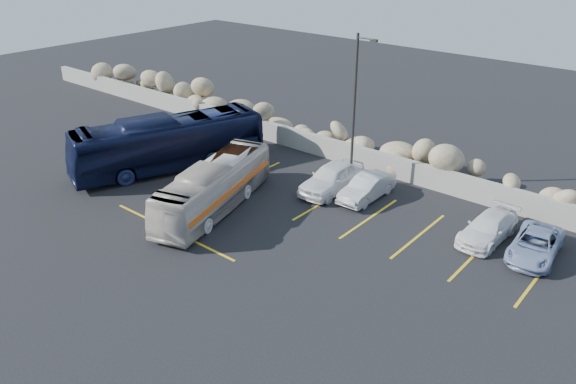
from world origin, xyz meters
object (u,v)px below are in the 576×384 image
Objects in this scene: tour_coach at (169,143)px; car_c at (488,228)px; lamppost at (355,108)px; car_d at (535,245)px; car_a at (332,178)px; car_b at (367,188)px; vintage_bus at (214,187)px.

tour_coach is 17.58m from car_c.
lamppost reaches higher than car_d.
car_c is at bearing 0.99° from car_a.
car_d is (19.24, 3.60, -0.98)m from tour_coach.
car_b is 0.96× the size of car_c.
vintage_bus is at bearing -131.58° from car_b.
vintage_bus is 6.24m from car_a.
car_b is at bearing 39.31° from tour_coach.
car_d is (10.34, 0.18, -0.20)m from car_a.
lamppost is at bearing 176.58° from car_c.
vintage_bus reaches higher than car_d.
car_b is at bearing -28.33° from lamppost.
lamppost reaches higher than car_b.
lamppost is 2.16× the size of car_b.
car_c is (11.44, 5.64, -0.62)m from vintage_bus.
tour_coach reaches higher than vintage_bus.
car_b is (1.46, -0.78, -3.69)m from lamppost.
car_b reaches higher than car_c.
lamppost is 1.84× the size of car_a.
car_d is at bearing 30.68° from tour_coach.
vintage_bus is at bearing 1.39° from tour_coach.
car_c is (6.34, -0.07, -0.05)m from car_b.
car_a is at bearing -175.18° from car_c.
tour_coach is 2.95× the size of car_b.
car_c is at bearing 32.27° from tour_coach.
tour_coach is at bearing -160.55° from car_b.
car_c is at bearing 171.82° from car_d.
tour_coach is 2.82× the size of car_d.
vintage_bus is 6.04m from tour_coach.
car_a is 1.17× the size of car_b.
lamppost is 0.94× the size of vintage_bus.
car_b is (1.92, 0.36, -0.13)m from car_a.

